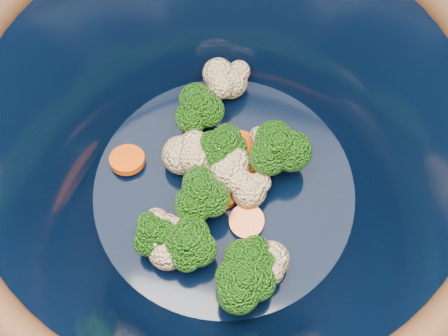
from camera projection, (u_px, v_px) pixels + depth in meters
The scene contains 3 objects.
counter at pixel (184, 322), 0.96m from camera, with size 1.20×1.20×0.90m, color white.
mixing_bowl at pixel (224, 158), 0.47m from camera, with size 0.46×0.46×0.17m.
vegetable_pile at pixel (220, 187), 0.50m from camera, with size 0.17×0.21×0.06m.
Camera 1 is at (0.10, -0.18, 1.42)m, focal length 50.00 mm.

